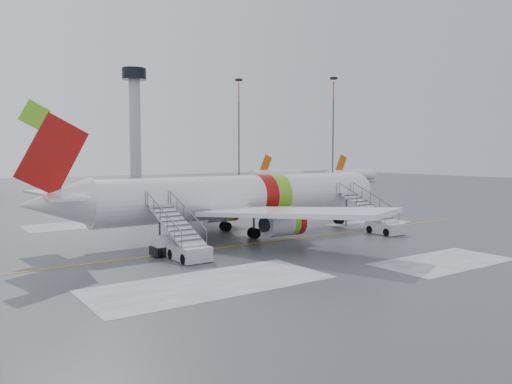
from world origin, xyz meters
TOP-DOWN VIEW (x-y plane):
  - ground at (0.00, 0.00)m, footprint 260.00×260.00m
  - airliner at (4.22, 3.64)m, footprint 35.03×32.97m
  - airstair_fwd at (15.96, -2.90)m, footprint 2.05×7.70m
  - airstair_aft at (-4.11, -2.90)m, footprint 2.05×7.70m
  - pushback_tug at (-4.74, -1.25)m, footprint 2.55×1.98m
  - control_tower at (30.00, 95.00)m, footprint 6.40×6.40m
  - light_mast_far_ne at (42.00, 62.00)m, footprint 1.20×1.20m
  - light_mast_far_e at (58.00, 48.00)m, footprint 1.20×1.20m
  - distant_aircraft at (62.50, 64.00)m, footprint 35.00×18.00m

SIDE VIEW (x-z plane):
  - ground at x=0.00m, z-range 0.00..0.00m
  - distant_aircraft at x=62.50m, z-range -4.00..4.00m
  - pushback_tug at x=-4.74m, z-range -0.08..1.33m
  - airstair_fwd at x=15.96m, z-range -0.68..2.81m
  - airstair_aft at x=-4.11m, z-range -0.68..2.81m
  - airliner at x=4.22m, z-range -2.17..9.01m
  - light_mast_far_ne at x=42.00m, z-range 1.71..25.96m
  - light_mast_far_e at x=58.00m, z-range 1.71..25.96m
  - control_tower at x=30.00m, z-range 3.75..33.75m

